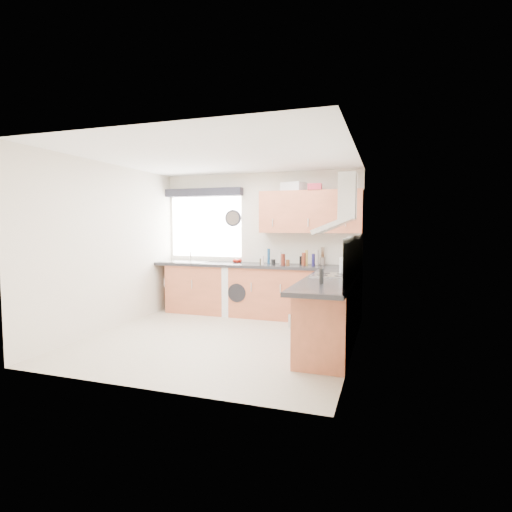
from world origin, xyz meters
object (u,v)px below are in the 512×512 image
(upper_cabinets, at_px, (310,212))
(washing_machine, at_px, (243,290))
(oven, at_px, (332,312))
(extractor_hood, at_px, (341,210))

(upper_cabinets, distance_m, washing_machine, 1.80)
(upper_cabinets, height_order, washing_machine, upper_cabinets)
(oven, height_order, washing_machine, washing_machine)
(washing_machine, bearing_deg, oven, -39.62)
(extractor_hood, distance_m, washing_machine, 2.56)
(oven, bearing_deg, washing_machine, 144.56)
(extractor_hood, xyz_separation_m, upper_cabinets, (-0.65, 1.33, 0.03))
(extractor_hood, bearing_deg, oven, 180.00)
(upper_cabinets, bearing_deg, oven, -67.46)
(oven, xyz_separation_m, extractor_hood, (0.10, -0.00, 1.34))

